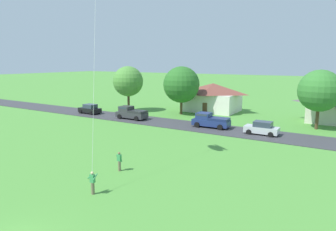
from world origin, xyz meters
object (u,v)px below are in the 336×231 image
parked_car_silver_mid_west (262,128)px  tree_near_left (181,85)px  pickup_truck_navy_west_side (210,120)px  watcher_person (119,161)px  pickup_truck_charcoal_east_side (131,113)px  house_leftmost (213,97)px  tree_center (320,91)px  tree_left_of_center (128,81)px  parked_car_black_mid_east (90,109)px

parked_car_silver_mid_west → tree_near_left: bearing=154.1°
pickup_truck_navy_west_side → watcher_person: bearing=-89.6°
pickup_truck_charcoal_east_side → house_leftmost: bearing=60.5°
pickup_truck_navy_west_side → pickup_truck_charcoal_east_side: size_ratio=1.01×
house_leftmost → tree_center: (18.27, -6.64, 2.61)m
house_leftmost → pickup_truck_charcoal_east_side: 16.57m
house_leftmost → parked_car_silver_mid_west: size_ratio=2.33×
tree_left_of_center → parked_car_black_mid_east: bearing=-125.1°
pickup_truck_navy_west_side → watcher_person: size_ratio=3.14×
parked_car_silver_mid_west → parked_car_black_mid_east: (-30.10, -0.38, 0.00)m
house_leftmost → watcher_person: bearing=-80.6°
tree_near_left → pickup_truck_navy_west_side: size_ratio=1.60×
pickup_truck_navy_west_side → house_leftmost: bearing=111.6°
tree_left_of_center → watcher_person: bearing=-52.7°
tree_near_left → parked_car_silver_mid_west: tree_near_left is taller
parked_car_silver_mid_west → pickup_truck_navy_west_side: pickup_truck_navy_west_side is taller
tree_left_of_center → parked_car_black_mid_east: 8.58m
parked_car_black_mid_east → pickup_truck_charcoal_east_side: pickup_truck_charcoal_east_side is taller
pickup_truck_charcoal_east_side → watcher_person: pickup_truck_charcoal_east_side is taller
parked_car_silver_mid_west → parked_car_black_mid_east: same height
house_leftmost → pickup_truck_navy_west_side: 14.60m
pickup_truck_navy_west_side → pickup_truck_charcoal_east_side: (-13.44, -0.87, 0.00)m
house_leftmost → parked_car_silver_mid_west: bearing=-47.7°
pickup_truck_navy_west_side → tree_center: bearing=27.9°
pickup_truck_navy_west_side → parked_car_black_mid_east: bearing=-178.0°
parked_car_black_mid_east → pickup_truck_navy_west_side: (22.80, 0.79, 0.19)m
pickup_truck_charcoal_east_side → watcher_person: 23.17m
tree_center → parked_car_silver_mid_west: tree_center is taller
tree_near_left → pickup_truck_charcoal_east_side: tree_near_left is taller
pickup_truck_charcoal_east_side → pickup_truck_navy_west_side: bearing=3.7°
tree_center → tree_left_of_center: bearing=-176.8°
tree_near_left → watcher_person: (8.86, -27.00, -4.37)m
pickup_truck_charcoal_east_side → tree_center: bearing=16.3°
tree_left_of_center → pickup_truck_navy_west_side: (18.69, -5.07, -4.54)m
parked_car_black_mid_east → pickup_truck_charcoal_east_side: 9.36m
house_leftmost → tree_near_left: size_ratio=1.16×
tree_near_left → parked_car_black_mid_east: size_ratio=1.98×
house_leftmost → tree_left_of_center: size_ratio=1.17×
parked_car_silver_mid_west → tree_left_of_center: bearing=168.1°
parked_car_black_mid_east → tree_center: bearing=12.1°
house_leftmost → parked_car_black_mid_east: house_leftmost is taller
tree_left_of_center → tree_center: tree_left_of_center is taller
tree_near_left → tree_left_of_center: tree_near_left is taller
parked_car_black_mid_east → watcher_person: bearing=-39.4°
pickup_truck_navy_west_side → tree_near_left: bearing=139.8°
tree_near_left → watcher_person: 28.75m
house_leftmost → tree_center: bearing=-20.0°
tree_center → tree_near_left: bearing=178.6°
watcher_person → parked_car_black_mid_east: bearing=140.6°
pickup_truck_navy_west_side → parked_car_silver_mid_west: bearing=-3.2°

